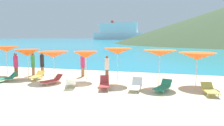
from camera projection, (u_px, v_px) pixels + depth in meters
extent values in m
cube|color=beige|center=(113.00, 68.00, 21.75)|extent=(50.00, 100.00, 0.30)
cube|color=teal|center=(165.00, 40.00, 229.72)|extent=(650.00, 440.00, 0.02)
cylinder|color=silver|center=(7.00, 61.00, 17.01)|extent=(0.04, 0.04, 2.23)
cone|color=#EF5614|center=(6.00, 49.00, 16.89)|extent=(2.11, 2.11, 0.43)
sphere|color=silver|center=(6.00, 47.00, 16.87)|extent=(0.07, 0.07, 0.07)
cylinder|color=silver|center=(28.00, 64.00, 16.01)|extent=(0.04, 0.04, 2.03)
cone|color=#EF5614|center=(28.00, 53.00, 15.90)|extent=(2.04, 2.04, 0.51)
sphere|color=silver|center=(27.00, 51.00, 15.88)|extent=(0.07, 0.07, 0.07)
cylinder|color=silver|center=(54.00, 67.00, 14.96)|extent=(0.04, 0.04, 1.97)
cone|color=#EF5614|center=(53.00, 54.00, 14.85)|extent=(2.43, 2.43, 0.42)
sphere|color=silver|center=(53.00, 52.00, 14.83)|extent=(0.07, 0.07, 0.07)
cylinder|color=silver|center=(86.00, 67.00, 14.87)|extent=(0.05, 0.05, 1.97)
cone|color=#EF5614|center=(86.00, 55.00, 14.76)|extent=(1.84, 1.84, 0.49)
sphere|color=silver|center=(86.00, 53.00, 14.74)|extent=(0.07, 0.07, 0.07)
cylinder|color=silver|center=(118.00, 66.00, 14.02)|extent=(0.05, 0.05, 2.26)
cone|color=#EF5614|center=(118.00, 51.00, 13.90)|extent=(1.97, 1.97, 0.42)
sphere|color=silver|center=(118.00, 49.00, 13.88)|extent=(0.07, 0.07, 0.07)
cylinder|color=silver|center=(159.00, 69.00, 13.09)|extent=(0.05, 0.05, 2.19)
cone|color=#EF5614|center=(160.00, 53.00, 12.97)|extent=(2.18, 2.18, 0.38)
sphere|color=silver|center=(160.00, 51.00, 12.95)|extent=(0.07, 0.07, 0.07)
cylinder|color=silver|center=(196.00, 70.00, 13.35)|extent=(0.05, 0.05, 2.00)
cone|color=#EF5614|center=(197.00, 56.00, 13.24)|extent=(2.39, 2.39, 0.47)
sphere|color=silver|center=(197.00, 54.00, 13.22)|extent=(0.07, 0.07, 0.07)
cube|color=#268C66|center=(2.00, 79.00, 14.39)|extent=(1.08, 1.35, 0.05)
cube|color=#268C66|center=(13.00, 75.00, 14.97)|extent=(0.74, 0.66, 0.38)
cylinder|color=silver|center=(7.00, 79.00, 14.92)|extent=(0.04, 0.04, 0.18)
cylinder|color=silver|center=(10.00, 80.00, 14.57)|extent=(0.04, 0.04, 0.18)
cube|color=#268C66|center=(162.00, 88.00, 11.80)|extent=(0.98, 1.36, 0.05)
cube|color=#268C66|center=(166.00, 82.00, 12.42)|extent=(0.67, 0.53, 0.39)
cylinder|color=silver|center=(154.00, 91.00, 11.64)|extent=(0.04, 0.04, 0.20)
cylinder|color=silver|center=(164.00, 92.00, 11.35)|extent=(0.04, 0.04, 0.20)
cylinder|color=silver|center=(160.00, 88.00, 12.35)|extent=(0.04, 0.04, 0.20)
cylinder|color=silver|center=(169.00, 89.00, 12.06)|extent=(0.04, 0.04, 0.20)
cube|color=white|center=(71.00, 83.00, 13.15)|extent=(1.04, 1.32, 0.05)
cube|color=white|center=(70.00, 82.00, 12.41)|extent=(0.66, 0.54, 0.47)
cylinder|color=silver|center=(75.00, 83.00, 13.57)|extent=(0.04, 0.04, 0.22)
cylinder|color=silver|center=(67.00, 84.00, 13.48)|extent=(0.04, 0.04, 0.22)
cylinder|color=silver|center=(75.00, 86.00, 12.76)|extent=(0.04, 0.04, 0.22)
cylinder|color=silver|center=(66.00, 87.00, 12.68)|extent=(0.04, 0.04, 0.22)
cube|color=white|center=(135.00, 88.00, 12.04)|extent=(0.68, 1.16, 0.05)
cube|color=white|center=(137.00, 81.00, 12.66)|extent=(0.61, 0.30, 0.50)
cylinder|color=silver|center=(129.00, 91.00, 11.80)|extent=(0.04, 0.04, 0.17)
cylinder|color=silver|center=(138.00, 91.00, 11.64)|extent=(0.04, 0.04, 0.17)
cylinder|color=silver|center=(132.00, 87.00, 12.55)|extent=(0.04, 0.04, 0.17)
cylinder|color=silver|center=(141.00, 88.00, 12.39)|extent=(0.04, 0.04, 0.17)
cube|color=#A53333|center=(104.00, 85.00, 12.33)|extent=(0.90, 1.39, 0.05)
cube|color=#A53333|center=(104.00, 79.00, 13.07)|extent=(0.61, 0.44, 0.46)
cylinder|color=silver|center=(100.00, 89.00, 11.94)|extent=(0.04, 0.04, 0.23)
cylinder|color=silver|center=(108.00, 89.00, 11.94)|extent=(0.04, 0.04, 0.23)
cylinder|color=silver|center=(100.00, 86.00, 12.83)|extent=(0.04, 0.04, 0.23)
cylinder|color=silver|center=(108.00, 86.00, 12.83)|extent=(0.04, 0.04, 0.23)
cube|color=#D8BF4C|center=(211.00, 91.00, 11.03)|extent=(0.77, 1.11, 0.05)
cube|color=#D8BF4C|center=(207.00, 85.00, 11.73)|extent=(0.66, 0.52, 0.34)
cylinder|color=silver|center=(207.00, 95.00, 10.78)|extent=(0.04, 0.04, 0.22)
cylinder|color=silver|center=(218.00, 96.00, 10.70)|extent=(0.04, 0.04, 0.22)
cylinder|color=silver|center=(203.00, 92.00, 11.49)|extent=(0.04, 0.04, 0.22)
cylinder|color=silver|center=(214.00, 92.00, 11.42)|extent=(0.04, 0.04, 0.22)
cube|color=#A53333|center=(49.00, 81.00, 13.65)|extent=(0.90, 1.26, 0.05)
cube|color=#A53333|center=(58.00, 77.00, 14.22)|extent=(0.60, 0.52, 0.37)
cylinder|color=silver|center=(43.00, 84.00, 13.51)|extent=(0.04, 0.04, 0.21)
cylinder|color=silver|center=(47.00, 84.00, 13.25)|extent=(0.04, 0.04, 0.21)
cylinder|color=silver|center=(53.00, 81.00, 14.15)|extent=(0.04, 0.04, 0.21)
cylinder|color=silver|center=(57.00, 82.00, 13.89)|extent=(0.04, 0.04, 0.21)
cube|color=#D8BF4C|center=(36.00, 77.00, 15.07)|extent=(0.71, 1.08, 0.05)
cube|color=#D8BF4C|center=(40.00, 73.00, 15.75)|extent=(0.61, 0.48, 0.34)
cylinder|color=silver|center=(30.00, 79.00, 14.83)|extent=(0.04, 0.04, 0.22)
cylinder|color=silver|center=(37.00, 80.00, 14.75)|extent=(0.04, 0.04, 0.22)
cylinder|color=silver|center=(35.00, 77.00, 15.53)|extent=(0.04, 0.04, 0.22)
cylinder|color=silver|center=(42.00, 78.00, 15.45)|extent=(0.04, 0.04, 0.22)
cylinder|color=#A3704C|center=(42.00, 71.00, 16.64)|extent=(0.23, 0.23, 0.74)
cylinder|color=#26262D|center=(42.00, 61.00, 16.54)|extent=(0.31, 0.31, 0.96)
sphere|color=#A3704C|center=(42.00, 53.00, 16.47)|extent=(0.24, 0.24, 0.24)
cylinder|color=brown|center=(107.00, 74.00, 15.82)|extent=(0.25, 0.25, 0.65)
cylinder|color=white|center=(107.00, 64.00, 15.73)|extent=(0.33, 0.33, 0.85)
sphere|color=brown|center=(107.00, 57.00, 15.67)|extent=(0.21, 0.21, 0.21)
cylinder|color=#A3704C|center=(33.00, 71.00, 17.02)|extent=(0.24, 0.24, 0.72)
cylinder|color=#3FB259|center=(33.00, 61.00, 16.92)|extent=(0.31, 0.31, 0.93)
sphere|color=#A3704C|center=(33.00, 54.00, 16.85)|extent=(0.23, 0.23, 0.23)
cylinder|color=brown|center=(16.00, 72.00, 16.47)|extent=(0.27, 0.27, 0.71)
cylinder|color=#D83372|center=(16.00, 62.00, 16.37)|extent=(0.36, 0.36, 0.93)
sphere|color=brown|center=(15.00, 54.00, 16.30)|extent=(0.23, 0.23, 0.23)
cylinder|color=#A3704C|center=(83.00, 72.00, 16.51)|extent=(0.25, 0.25, 0.69)
cylinder|color=#D83372|center=(83.00, 62.00, 16.42)|extent=(0.34, 0.34, 0.89)
sphere|color=#A3704C|center=(83.00, 55.00, 16.35)|extent=(0.22, 0.22, 0.22)
cube|color=white|center=(118.00, 36.00, 270.89)|extent=(67.00, 15.53, 8.52)
cube|color=white|center=(118.00, 28.00, 269.58)|extent=(50.31, 12.37, 12.84)
cylinder|color=red|center=(112.00, 22.00, 271.42)|extent=(3.61, 3.61, 3.00)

